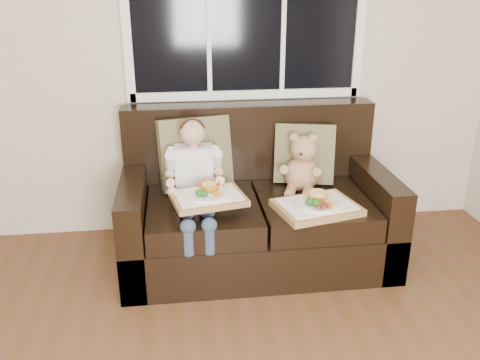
{
  "coord_description": "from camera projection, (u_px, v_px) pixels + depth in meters",
  "views": [
    {
      "loc": [
        -0.03,
        -0.98,
        1.74
      ],
      "look_at": [
        0.34,
        1.85,
        0.61
      ],
      "focal_mm": 38.0,
      "sensor_mm": 36.0,
      "label": 1
    }
  ],
  "objects": [
    {
      "name": "room_walls",
      "position": [
        188.0,
        61.0,
        0.96
      ],
      "size": [
        4.52,
        5.02,
        2.71
      ],
      "color": "beige",
      "rests_on": "ground"
    },
    {
      "name": "loveseat",
      "position": [
        255.0,
        212.0,
        3.35
      ],
      "size": [
        1.7,
        0.92,
        0.96
      ],
      "color": "black",
      "rests_on": "ground"
    },
    {
      "name": "pillow_left",
      "position": [
        195.0,
        153.0,
        3.31
      ],
      "size": [
        0.5,
        0.31,
        0.48
      ],
      "rotation": [
        -0.21,
        0.0,
        0.23
      ],
      "color": "brown",
      "rests_on": "loveseat"
    },
    {
      "name": "pillow_right",
      "position": [
        304.0,
        154.0,
        3.41
      ],
      "size": [
        0.43,
        0.27,
        0.41
      ],
      "rotation": [
        -0.21,
        0.0,
        -0.25
      ],
      "color": "brown",
      "rests_on": "loveseat"
    },
    {
      "name": "child",
      "position": [
        195.0,
        176.0,
        3.08
      ],
      "size": [
        0.34,
        0.58,
        0.77
      ],
      "color": "silver",
      "rests_on": "loveseat"
    },
    {
      "name": "teddy_bear",
      "position": [
        303.0,
        167.0,
        3.28
      ],
      "size": [
        0.28,
        0.33,
        0.4
      ],
      "rotation": [
        0.0,
        0.0,
        -0.35
      ],
      "color": "tan",
      "rests_on": "loveseat"
    },
    {
      "name": "tray_left",
      "position": [
        208.0,
        196.0,
        2.92
      ],
      "size": [
        0.46,
        0.39,
        0.09
      ],
      "rotation": [
        0.0,
        0.0,
        0.2
      ],
      "color": "#A27D49",
      "rests_on": "child"
    },
    {
      "name": "tray_right",
      "position": [
        317.0,
        206.0,
        3.02
      ],
      "size": [
        0.54,
        0.46,
        0.11
      ],
      "rotation": [
        0.0,
        0.0,
        0.24
      ],
      "color": "#A27D49",
      "rests_on": "loveseat"
    }
  ]
}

